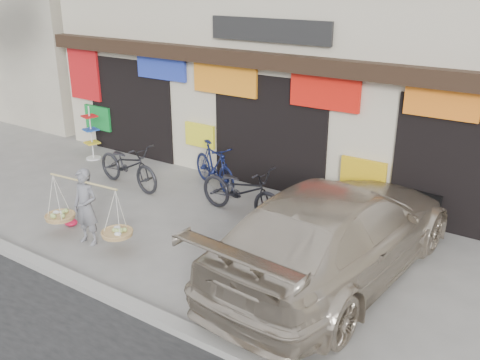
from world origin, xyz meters
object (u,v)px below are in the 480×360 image
Objects in this scene: suv at (336,231)px; bike_2 at (242,191)px; street_vendor at (86,210)px; bike_1 at (214,166)px; display_rack at (92,138)px; bike_0 at (128,165)px.

bike_2 is at bearing -18.52° from suv.
street_vendor reaches higher than bike_2.
bike_1 is 0.85× the size of bike_2.
bike_1 is at bearing 2.58° from display_rack.
display_rack is (-5.53, 0.77, 0.03)m from bike_2.
bike_0 is 0.36× the size of suv.
bike_2 is (1.43, -0.95, 0.01)m from bike_1.
street_vendor is 1.09× the size of bike_1.
suv is 8.40m from display_rack.
street_vendor and display_rack have the same top height.
street_vendor is at bearing 152.67° from bike_2.
suv is (4.38, 1.58, 0.14)m from street_vendor.
street_vendor is 0.35× the size of suv.
street_vendor is 0.96× the size of bike_0.
display_rack is at bearing 87.54° from bike_2.
suv is at bearing -92.13° from bike_0.
street_vendor is at bearing -142.88° from bike_0.
display_rack is (-3.80, 3.45, -0.08)m from street_vendor.
bike_0 is at bearing 115.26° from street_vendor.
bike_2 is at bearing 52.45° from street_vendor.
suv is at bearing -92.32° from bike_1.
display_rack reaches higher than bike_2.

